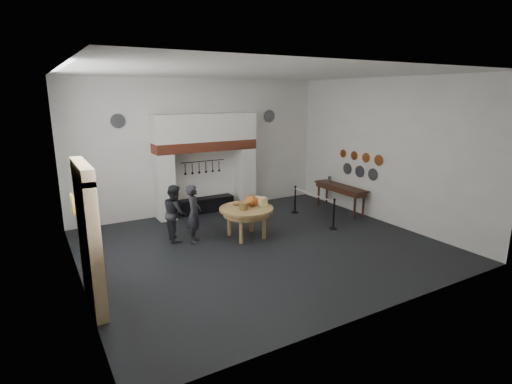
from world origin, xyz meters
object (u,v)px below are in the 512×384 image
side_table (341,186)px  visitor_near (194,214)px  work_table (246,209)px  iron_range (207,205)px  visitor_far (175,213)px  barrier_post_near (334,215)px  barrier_post_far (295,200)px

side_table → visitor_near: bearing=-176.7°
work_table → visitor_near: bearing=164.8°
iron_range → side_table: side_table is taller
work_table → visitor_far: size_ratio=0.97×
barrier_post_near → visitor_near: bearing=164.9°
iron_range → work_table: bearing=-90.4°
work_table → visitor_far: 1.98m
work_table → barrier_post_far: 2.95m
iron_range → work_table: work_table is taller
iron_range → side_table: 4.70m
iron_range → barrier_post_far: bearing=-32.0°
visitor_near → barrier_post_far: visitor_near is taller
iron_range → barrier_post_near: bearing=-54.3°
work_table → visitor_near: size_ratio=0.95×
barrier_post_near → barrier_post_far: (0.00, 2.00, 0.00)m
work_table → barrier_post_near: (2.63, -0.70, -0.39)m
iron_range → work_table: (-0.02, -2.93, 0.59)m
work_table → visitor_near: 1.47m
visitor_near → visitor_far: bearing=75.3°
iron_range → visitor_far: bearing=-130.7°
side_table → barrier_post_far: size_ratio=2.44×
visitor_near → visitor_far: visitor_near is taller
visitor_near → barrier_post_near: visitor_near is taller
side_table → barrier_post_far: (-1.50, 0.59, -0.42)m
work_table → barrier_post_near: 2.75m
visitor_far → barrier_post_far: size_ratio=1.76×
barrier_post_near → barrier_post_far: size_ratio=1.00×
visitor_far → side_table: bearing=-84.5°
side_table → iron_range: bearing=151.6°
work_table → side_table: bearing=9.7°
visitor_near → barrier_post_far: bearing=-47.0°
visitor_far → side_table: visitor_far is taller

